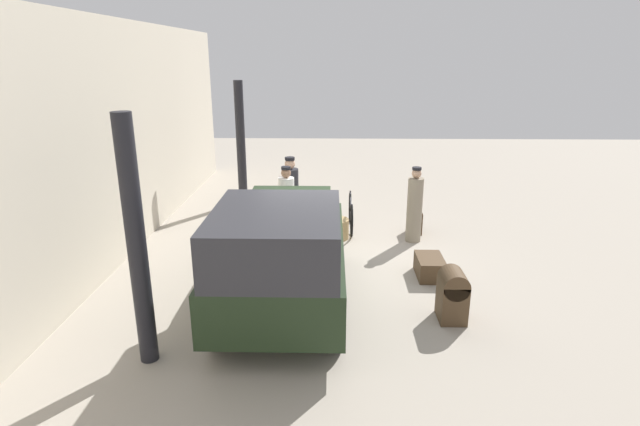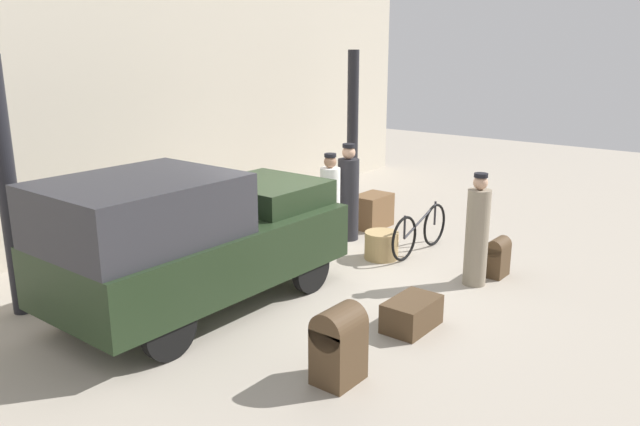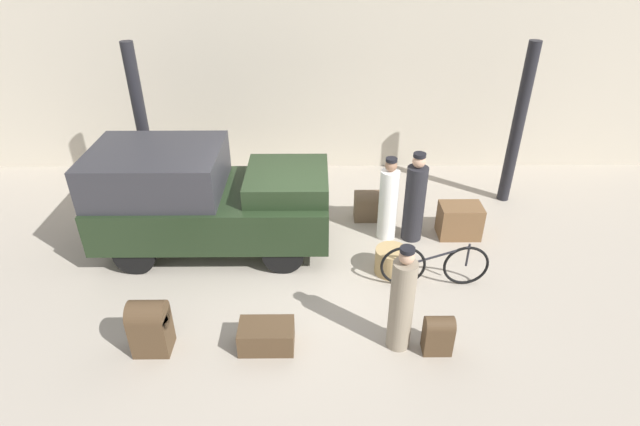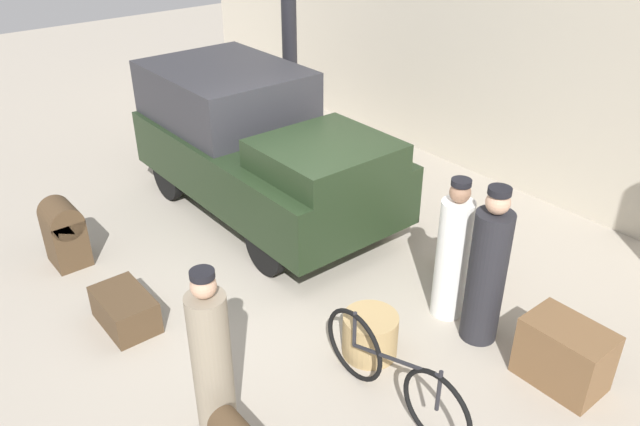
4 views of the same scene
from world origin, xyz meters
TOP-DOWN VIEW (x-y plane):
  - ground_plane at (0.00, 0.00)m, footprint 30.00×30.00m
  - station_building_facade at (0.00, 4.08)m, footprint 16.00×0.15m
  - canopy_pillar_left at (-3.22, 2.37)m, footprint 0.24×0.24m
  - canopy_pillar_right at (4.07, 2.37)m, footprint 0.24×0.24m
  - truck at (-1.80, 0.73)m, footprint 3.93×1.87m
  - bicycle at (2.01, -0.46)m, footprint 1.72×0.04m
  - wicker_basket at (1.38, -0.13)m, footprint 0.54×0.54m
  - porter_with_bicycle at (1.89, 0.90)m, footprint 0.37×0.37m
  - porter_carrying_trunk at (1.43, 0.95)m, footprint 0.34×0.34m
  - porter_lifting_near_truck at (1.26, -1.78)m, footprint 0.32×0.32m
  - trunk_large_brown at (1.77, -1.91)m, footprint 0.39×0.25m
  - suitcase_small_leather at (2.77, 0.98)m, footprint 0.76×0.50m
  - trunk_wicker_pale at (-0.55, -1.80)m, footprint 0.75×0.47m
  - trunk_barrel_dark at (1.12, 1.58)m, footprint 0.47×0.34m
  - suitcase_tan_flat at (-2.09, -1.84)m, footprint 0.49×0.39m

SIDE VIEW (x-z plane):
  - ground_plane at x=0.00m, z-range 0.00..0.00m
  - trunk_wicker_pale at x=-0.55m, z-range 0.00..0.37m
  - wicker_basket at x=1.38m, z-range 0.00..0.44m
  - suitcase_small_leather at x=2.77m, z-range 0.00..0.62m
  - trunk_large_brown at x=1.77m, z-range 0.02..0.61m
  - trunk_barrel_dark at x=1.12m, z-range 0.01..0.63m
  - bicycle at x=2.01m, z-range -0.01..0.76m
  - suitcase_tan_flat at x=-2.09m, z-range 0.02..0.83m
  - porter_carrying_trunk at x=1.43m, z-range -0.07..1.52m
  - porter_lifting_near_truck at x=1.26m, z-range -0.06..1.56m
  - porter_with_bicycle at x=1.89m, z-range -0.07..1.62m
  - truck at x=-1.80m, z-range 0.07..1.91m
  - canopy_pillar_left at x=-3.22m, z-range 0.00..3.22m
  - canopy_pillar_right at x=4.07m, z-range 0.00..3.22m
  - station_building_facade at x=0.00m, z-range 0.00..4.50m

